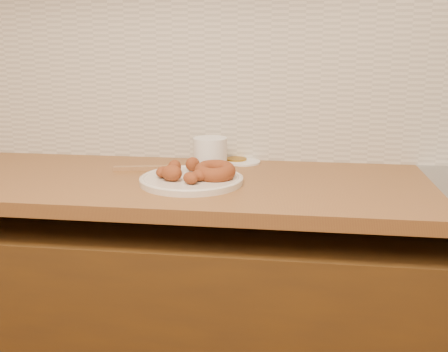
{
  "coord_description": "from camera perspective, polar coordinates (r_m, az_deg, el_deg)",
  "views": [
    {
      "loc": [
        0.09,
        0.17,
        1.3
      ],
      "look_at": [
        -0.11,
        1.62,
        0.93
      ],
      "focal_mm": 42.0,
      "sensor_mm": 36.0,
      "label": 1
    }
  ],
  "objects": [
    {
      "name": "plastic_tub",
      "position": [
        1.76,
        -1.51,
        2.65
      ],
      "size": [
        0.13,
        0.13,
        0.09
      ],
      "primitive_type": "cylinder",
      "rotation": [
        0.0,
        0.0,
        -0.21
      ],
      "color": "silver",
      "rests_on": "butcher_block"
    },
    {
      "name": "backsplash",
      "position": [
        1.82,
        5.08,
        11.02
      ],
      "size": [
        3.6,
        0.02,
        0.6
      ],
      "primitive_type": "cube",
      "color": "beige",
      "rests_on": "wall_back"
    },
    {
      "name": "tub_lid",
      "position": [
        1.81,
        2.15,
        1.54
      ],
      "size": [
        0.15,
        0.15,
        0.01
      ],
      "primitive_type": "cylinder",
      "rotation": [
        0.0,
        0.0,
        0.4
      ],
      "color": "white",
      "rests_on": "butcher_block"
    },
    {
      "name": "brass_jar_lid",
      "position": [
        1.82,
        1.36,
        1.75
      ],
      "size": [
        0.09,
        0.09,
        0.01
      ],
      "primitive_type": "cylinder",
      "rotation": [
        0.0,
        0.0,
        0.33
      ],
      "color": "#A3731A",
      "rests_on": "butcher_block"
    },
    {
      "name": "base_cabinet",
      "position": [
        1.77,
        3.95,
        -16.8
      ],
      "size": [
        3.6,
        0.6,
        0.77
      ],
      "primitive_type": "cube",
      "color": "#503111",
      "rests_on": "floor"
    },
    {
      "name": "butcher_block",
      "position": [
        1.74,
        -17.61,
        -0.42
      ],
      "size": [
        2.3,
        0.62,
        0.04
      ],
      "primitive_type": "cube",
      "color": "brown",
      "rests_on": "base_cabinet"
    },
    {
      "name": "fried_dough_chunks",
      "position": [
        1.54,
        -4.83,
        0.51
      ],
      "size": [
        0.16,
        0.21,
        0.05
      ],
      "color": "brown",
      "rests_on": "donut_plate"
    },
    {
      "name": "wooden_utensil",
      "position": [
        1.72,
        -9.08,
        0.86
      ],
      "size": [
        0.17,
        0.06,
        0.01
      ],
      "primitive_type": "cube",
      "rotation": [
        0.0,
        0.0,
        0.21
      ],
      "color": "olive",
      "rests_on": "butcher_block"
    },
    {
      "name": "ring_donut",
      "position": [
        1.53,
        -1.0,
        0.56
      ],
      "size": [
        0.15,
        0.16,
        0.05
      ],
      "primitive_type": "torus",
      "rotation": [
        0.1,
        0.0,
        0.29
      ],
      "color": "brown",
      "rests_on": "donut_plate"
    },
    {
      "name": "donut_plate",
      "position": [
        1.55,
        -3.57,
        -0.46
      ],
      "size": [
        0.31,
        0.31,
        0.02
      ],
      "primitive_type": "cylinder",
      "color": "beige",
      "rests_on": "butcher_block"
    },
    {
      "name": "wall_back",
      "position": [
        1.83,
        5.21,
        15.74
      ],
      "size": [
        4.0,
        0.02,
        2.7
      ],
      "primitive_type": "cube",
      "color": "beige",
      "rests_on": "ground"
    }
  ]
}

